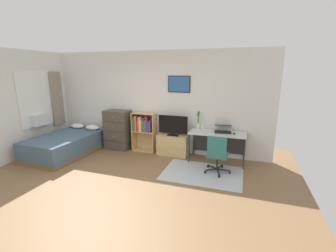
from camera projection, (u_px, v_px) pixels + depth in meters
The scene contains 14 objects.
ground_plane at pixel (108, 190), 4.33m from camera, with size 7.20×7.20×0.00m, color brown.
wall_back_with_posters at pixel (155, 102), 6.25m from camera, with size 6.12×0.09×2.70m.
area_rug at pixel (202, 173), 5.02m from camera, with size 1.70×1.20×0.01m, color #B2B7BC.
bed at pixel (67, 144), 6.18m from camera, with size 1.33×2.09×0.64m.
dresser at pixel (118, 130), 6.51m from camera, with size 0.71×0.46×1.11m.
bookshelf at pixel (143, 128), 6.30m from camera, with size 0.64×0.30×1.07m.
tv_stand at pixel (173, 145), 6.08m from camera, with size 0.81×0.41×0.54m.
television at pixel (173, 126), 5.93m from camera, with size 0.78×0.16×0.53m.
desk at pixel (218, 137), 5.63m from camera, with size 1.34×0.59×0.74m.
office_chair at pixel (217, 154), 4.92m from camera, with size 0.56×0.58×0.86m.
laptop at pixel (223, 129), 5.58m from camera, with size 0.44×0.47×0.17m.
computer_mouse at pixel (234, 133), 5.37m from camera, with size 0.06×0.10×0.03m, color #262628.
bamboo_vase at pixel (198, 120), 5.79m from camera, with size 0.09×0.11×0.46m.
wine_glass at pixel (203, 127), 5.54m from camera, with size 0.07×0.07×0.18m.
Camera 1 is at (2.32, -3.36, 2.19)m, focal length 24.58 mm.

